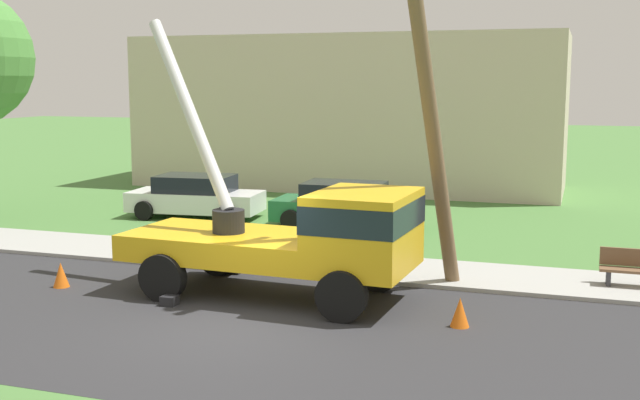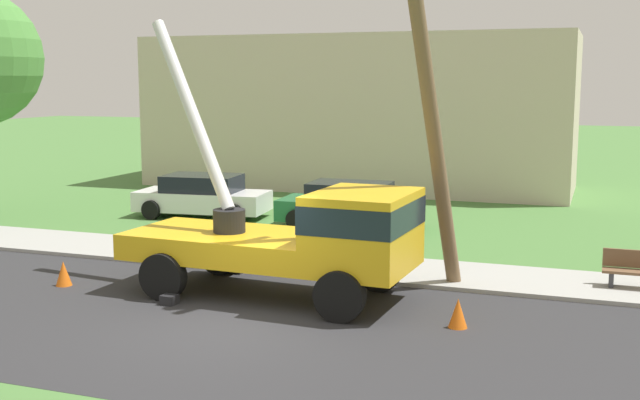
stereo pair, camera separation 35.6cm
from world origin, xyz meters
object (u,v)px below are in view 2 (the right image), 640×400
utility_truck (305,233)px  leaning_utility_pole (427,82)px  traffic_cone_behind (64,273)px  parked_sedan_green (350,205)px  traffic_cone_ahead (458,313)px  parked_sedan_white (202,196)px

utility_truck → leaning_utility_pole: bearing=28.6°
leaning_utility_pole → traffic_cone_behind: 9.06m
leaning_utility_pole → traffic_cone_behind: (-7.73, -2.06, -4.25)m
traffic_cone_behind → parked_sedan_green: 9.73m
traffic_cone_ahead → utility_truck: bearing=165.4°
traffic_cone_ahead → parked_sedan_green: bearing=119.0°
traffic_cone_behind → parked_sedan_white: parked_sedan_white is taller
traffic_cone_behind → parked_sedan_white: 9.23m
parked_sedan_green → parked_sedan_white: bearing=177.7°
parked_sedan_white → parked_sedan_green: bearing=-2.3°
parked_sedan_white → parked_sedan_green: 5.27m
utility_truck → traffic_cone_behind: size_ratio=12.06×
leaning_utility_pole → traffic_cone_ahead: size_ratio=15.74×
utility_truck → leaning_utility_pole: leaning_utility_pole is taller
utility_truck → traffic_cone_ahead: size_ratio=12.06×
traffic_cone_ahead → traffic_cone_behind: bearing=179.7°
utility_truck → traffic_cone_behind: (-5.48, -0.84, -1.13)m
traffic_cone_behind → parked_sedan_green: (3.89, 8.91, 0.43)m
traffic_cone_behind → parked_sedan_white: size_ratio=0.12×
utility_truck → leaning_utility_pole: size_ratio=0.77×
utility_truck → parked_sedan_green: utility_truck is taller
leaning_utility_pole → traffic_cone_ahead: 4.88m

